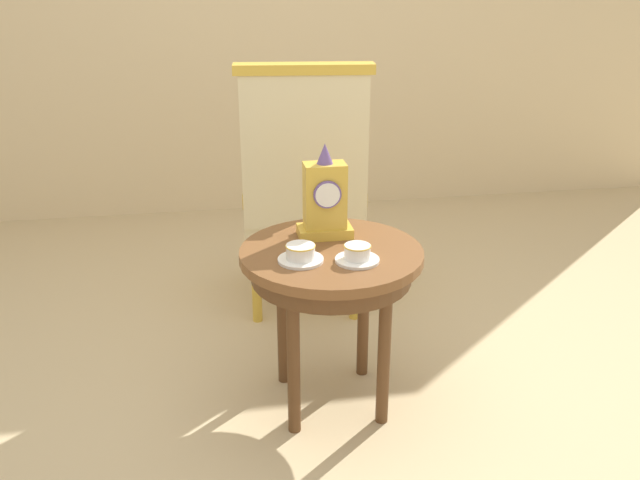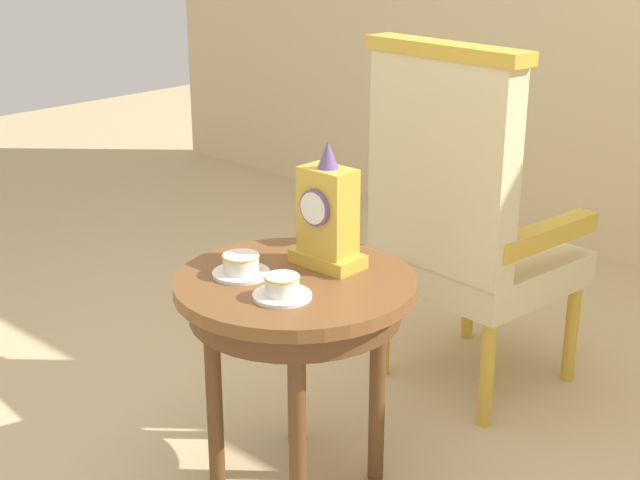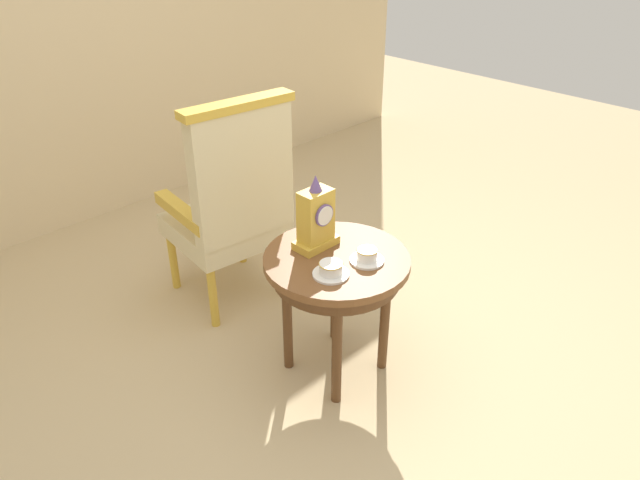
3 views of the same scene
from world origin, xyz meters
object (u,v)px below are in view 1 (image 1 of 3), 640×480
side_table (331,271)px  teacup_right (357,254)px  mantel_clock (325,200)px  teacup_left (301,254)px  armchair (304,187)px

side_table → teacup_right: size_ratio=4.31×
teacup_right → mantel_clock: size_ratio=0.43×
side_table → teacup_left: 0.18m
side_table → mantel_clock: bearing=90.5°
side_table → teacup_left: (-0.12, -0.08, 0.11)m
side_table → armchair: armchair is taller
teacup_left → mantel_clock: size_ratio=0.45×
side_table → teacup_right: bearing=-59.8°
side_table → teacup_right: teacup_right is taller
side_table → mantel_clock: (-0.00, 0.13, 0.21)m
side_table → mantel_clock: mantel_clock is taller
teacup_left → armchair: size_ratio=0.13×
side_table → teacup_right: 0.17m
teacup_left → teacup_right: same height
teacup_left → mantel_clock: (0.12, 0.20, 0.11)m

